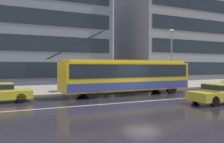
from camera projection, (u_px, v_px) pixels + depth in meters
name	position (u px, v px, depth m)	size (l,w,h in m)	color
ground_plane	(142.00, 99.00, 17.15)	(160.00, 160.00, 0.00)	#242029
sidewalk_slab	(96.00, 87.00, 25.52)	(80.00, 10.00, 0.14)	gray
lane_centre_line	(152.00, 101.00, 16.07)	(72.00, 0.14, 0.01)	silver
trolleybus	(127.00, 76.00, 19.61)	(12.26, 2.83, 5.20)	yellow
taxi_oncoming_near	(223.00, 92.00, 15.04)	(4.59, 1.92, 1.39)	yellow
bus_shelter	(89.00, 71.00, 21.87)	(4.05, 1.55, 2.47)	gray
pedestrian_at_shelter	(105.00, 73.00, 22.99)	(1.40, 1.40, 1.94)	#535544
pedestrian_approaching_curb	(115.00, 79.00, 22.94)	(0.42, 0.42, 1.63)	#4A424E
street_lamp	(172.00, 53.00, 24.72)	(0.60, 0.32, 6.16)	gray
office_tower_corner_left	(34.00, 0.00, 35.00)	(21.27, 11.12, 24.56)	gray
office_tower_corner_right	(176.00, 21.00, 44.96)	(21.08, 12.54, 22.27)	gray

